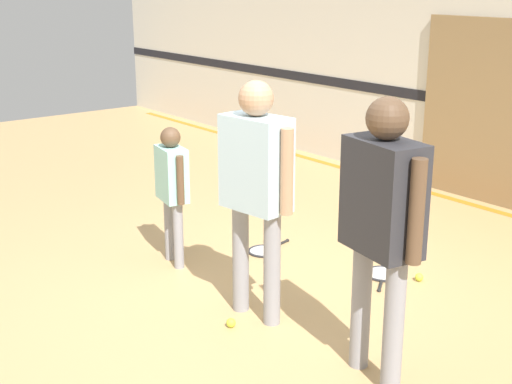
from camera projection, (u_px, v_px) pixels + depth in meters
ground_plane at (253, 301)px, 5.32m from camera, size 16.00×16.00×0.00m
floor_stripe at (505, 214)px, 7.27m from camera, size 14.40×0.10×0.01m
person_instructor at (256, 176)px, 4.79m from camera, size 0.63×0.32×1.68m
person_student_left at (172, 181)px, 5.82m from camera, size 0.44×0.24×1.17m
person_student_right at (382, 211)px, 4.01m from camera, size 0.64×0.34×1.71m
racket_spare_on_floor at (384, 274)px, 5.77m from camera, size 0.44×0.51×0.03m
racket_second_spare at (265, 250)px, 6.28m from camera, size 0.34×0.52×0.03m
tennis_ball_near_instructor at (231, 323)px, 4.92m from camera, size 0.07×0.07×0.07m
tennis_ball_by_spare_racket at (419, 277)px, 5.66m from camera, size 0.07×0.07×0.07m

